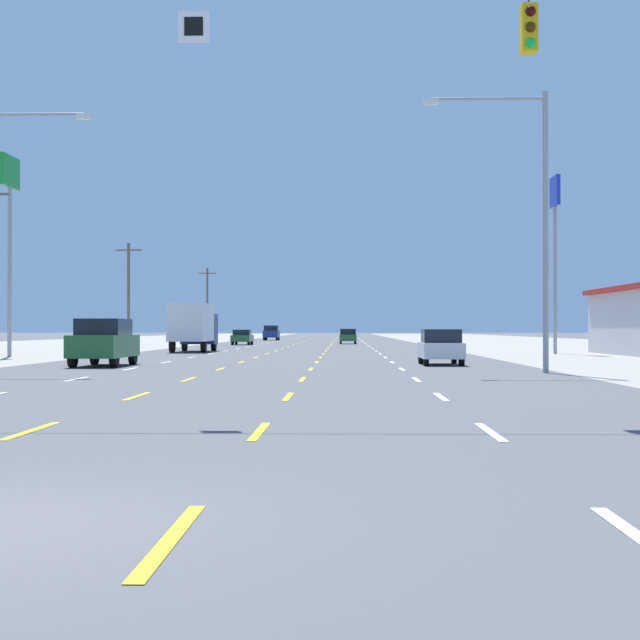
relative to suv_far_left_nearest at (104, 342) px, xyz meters
name	(u,v)px	position (x,y,z in m)	size (l,w,h in m)	color
ground_plane	(305,349)	(7.02, 33.52, -1.03)	(572.00, 572.00, 0.00)	#4C4C4F
lot_apron_right	(631,349)	(31.77, 33.52, -1.02)	(28.00, 440.00, 0.01)	gray
lane_markings	(318,342)	(7.02, 72.02, -1.02)	(10.64, 227.60, 0.01)	white
signal_span_wire	(172,144)	(6.76, -21.73, 4.10)	(25.00, 0.53, 8.96)	brown
suv_far_left_nearest	(104,342)	(0.00, 0.00, 0.00)	(1.98, 4.90, 1.98)	#235B2D
hatchback_far_right_near	(441,347)	(14.22, 1.67, -0.24)	(1.72, 3.90, 1.54)	silver
box_truck_far_left_mid	(193,325)	(-0.16, 24.78, 0.81)	(2.40, 7.20, 3.23)	navy
sedan_far_left_midfar	(242,337)	(0.23, 52.58, -0.27)	(1.80, 4.50, 1.46)	#235B2D
hatchback_inner_right_far	(348,336)	(10.43, 58.65, -0.24)	(1.72, 3.90, 1.54)	#235B2D
suv_far_left_farther	(271,333)	(0.25, 89.36, 0.00)	(1.98, 4.90, 1.98)	navy
pole_sign_left_row_1	(10,201)	(-8.51, 12.92, 7.64)	(0.24, 2.63, 11.17)	gray
pole_sign_right_row_1	(555,220)	(23.16, 20.15, 7.30)	(0.24, 2.09, 11.03)	gray
streetlight_right_row_0	(533,209)	(16.73, -5.90, 4.76)	(4.39, 0.26, 9.96)	gray
utility_pole_left_row_1	(128,293)	(-8.38, 41.84, 3.60)	(2.20, 0.26, 8.87)	brown
utility_pole_left_row_2	(207,303)	(-6.66, 77.15, 3.62)	(2.20, 0.26, 8.92)	brown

